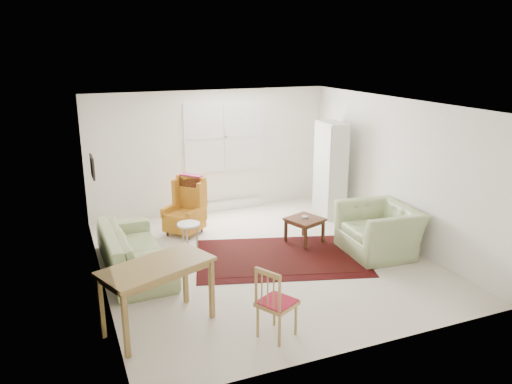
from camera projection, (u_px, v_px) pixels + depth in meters
name	position (u px, v px, depth m)	size (l,w,h in m)	color
room	(259.00, 181.00, 7.97)	(5.04, 5.54, 2.51)	beige
rug	(281.00, 257.00, 8.16)	(2.73, 1.75, 0.03)	black
sofa	(134.00, 241.00, 7.65)	(2.22, 0.87, 0.90)	#93A46D
armchair	(380.00, 225.00, 8.24)	(1.23, 1.07, 0.96)	#93A46D
wingback_chair	(184.00, 206.00, 9.06)	(0.61, 0.65, 1.06)	#BC761D
coffee_table	(304.00, 230.00, 8.75)	(0.55, 0.55, 0.45)	#472415
stool	(189.00, 237.00, 8.35)	(0.38, 0.38, 0.51)	white
cabinet	(331.00, 170.00, 9.95)	(0.40, 0.76, 1.91)	silver
desk	(158.00, 296.00, 6.03)	(1.32, 0.66, 0.84)	olive
desk_chair	(277.00, 301.00, 5.84)	(0.40, 0.40, 0.91)	olive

